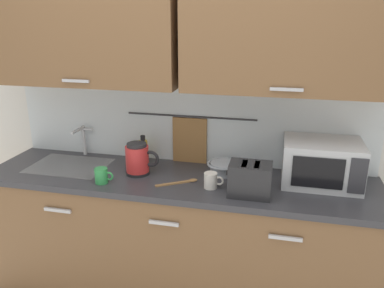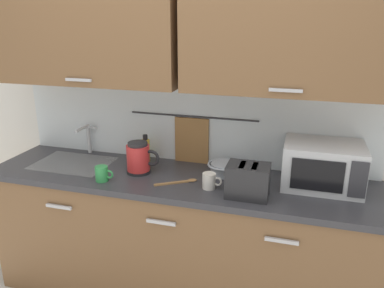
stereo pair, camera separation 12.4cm
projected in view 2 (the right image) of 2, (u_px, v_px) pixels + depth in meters
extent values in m
cube|color=brown|center=(178.00, 240.00, 2.61)|extent=(2.50, 0.60, 0.86)
cube|color=#B7B7BC|center=(59.00, 207.00, 2.41)|extent=(0.18, 0.02, 0.02)
cube|color=#B7B7BC|center=(161.00, 222.00, 2.22)|extent=(0.18, 0.02, 0.02)
cube|color=#B7B7BC|center=(282.00, 241.00, 2.04)|extent=(0.18, 0.02, 0.02)
cube|color=#333338|center=(178.00, 179.00, 2.46)|extent=(2.53, 0.63, 0.04)
cube|color=#9EA0A5|center=(74.00, 169.00, 2.70)|extent=(0.52, 0.38, 0.09)
cube|color=silver|center=(192.00, 112.00, 2.64)|extent=(3.70, 0.06, 2.50)
cube|color=silver|center=(190.00, 124.00, 2.64)|extent=(2.50, 0.01, 0.55)
cube|color=brown|center=(89.00, 29.00, 2.46)|extent=(1.23, 0.33, 0.70)
cube|color=#B7B7BC|center=(78.00, 80.00, 2.40)|extent=(0.18, 0.01, 0.02)
cube|color=brown|center=(292.00, 31.00, 2.12)|extent=(1.23, 0.33, 0.70)
cube|color=#B7B7BC|center=(286.00, 90.00, 2.06)|extent=(0.18, 0.01, 0.02)
cylinder|color=#333338|center=(193.00, 117.00, 2.60)|extent=(0.90, 0.01, 0.01)
cube|color=olive|center=(192.00, 142.00, 2.66)|extent=(0.24, 0.02, 0.34)
cylinder|color=#B2B5BA|center=(89.00, 139.00, 2.86)|extent=(0.03, 0.03, 0.22)
cylinder|color=#B2B5BA|center=(82.00, 129.00, 2.75)|extent=(0.02, 0.16, 0.02)
cube|color=#B2B5BA|center=(93.00, 127.00, 2.82)|extent=(0.07, 0.02, 0.01)
cube|color=silver|center=(323.00, 165.00, 2.28)|extent=(0.46, 0.34, 0.27)
cube|color=black|center=(317.00, 176.00, 2.13)|extent=(0.29, 0.01, 0.18)
cube|color=#2D2D33|center=(358.00, 180.00, 2.07)|extent=(0.09, 0.01, 0.21)
cylinder|color=black|center=(139.00, 171.00, 2.52)|extent=(0.16, 0.16, 0.02)
cylinder|color=red|center=(138.00, 158.00, 2.49)|extent=(0.15, 0.15, 0.17)
cylinder|color=#262628|center=(138.00, 144.00, 2.46)|extent=(0.13, 0.13, 0.02)
torus|color=black|center=(151.00, 158.00, 2.46)|extent=(0.11, 0.02, 0.11)
cylinder|color=yellow|center=(146.00, 151.00, 2.69)|extent=(0.06, 0.06, 0.16)
cylinder|color=black|center=(145.00, 137.00, 2.66)|extent=(0.03, 0.03, 0.04)
cylinder|color=green|center=(102.00, 174.00, 2.38)|extent=(0.08, 0.08, 0.09)
torus|color=green|center=(109.00, 174.00, 2.37)|extent=(0.06, 0.01, 0.06)
cylinder|color=#A5ADB7|center=(224.00, 169.00, 2.48)|extent=(0.17, 0.17, 0.07)
torus|color=#A5ADB7|center=(224.00, 164.00, 2.47)|extent=(0.21, 0.21, 0.01)
cube|color=#232326|center=(248.00, 181.00, 2.16)|extent=(0.24, 0.17, 0.19)
cube|color=black|center=(242.00, 165.00, 2.14)|extent=(0.03, 0.12, 0.01)
cube|color=black|center=(255.00, 167.00, 2.13)|extent=(0.03, 0.12, 0.01)
cube|color=black|center=(226.00, 174.00, 2.19)|extent=(0.02, 0.02, 0.02)
cylinder|color=silver|center=(209.00, 181.00, 2.28)|extent=(0.08, 0.08, 0.09)
torus|color=silver|center=(218.00, 182.00, 2.26)|extent=(0.06, 0.01, 0.06)
cube|color=#9E7042|center=(171.00, 183.00, 2.35)|extent=(0.20, 0.13, 0.01)
ellipsoid|color=#9E7042|center=(192.00, 180.00, 2.38)|extent=(0.07, 0.07, 0.01)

